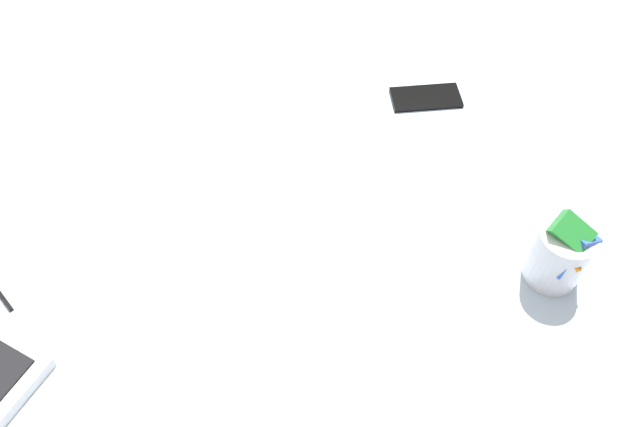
{
  "coord_description": "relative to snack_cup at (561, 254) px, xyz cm",
  "views": [
    {
      "loc": [
        -2.44,
        78.35,
        106.73
      ],
      "look_at": [
        -1.22,
        15.67,
        24.0
      ],
      "focal_mm": 35.58,
      "sensor_mm": 36.0,
      "label": 1
    }
  ],
  "objects": [
    {
      "name": "snack_cup",
      "position": [
        0.0,
        0.0,
        0.0
      ],
      "size": [
        9.24,
        9.26,
        14.8
      ],
      "color": "silver",
      "rests_on": "bed_mattress"
    },
    {
      "name": "cell_phone",
      "position": [
        16.94,
        -41.5,
        -5.59
      ],
      "size": [
        14.74,
        8.49,
        0.8
      ],
      "primitive_type": "cube",
      "rotation": [
        0.0,
        0.0,
        1.7
      ],
      "color": "black",
      "rests_on": "bed_mattress"
    },
    {
      "name": "bed_mattress",
      "position": [
        39.06,
        -22.88,
        -14.99
      ],
      "size": [
        180.0,
        140.0,
        18.0
      ],
      "primitive_type": "cube",
      "color": "silver",
      "rests_on": "ground"
    }
  ]
}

